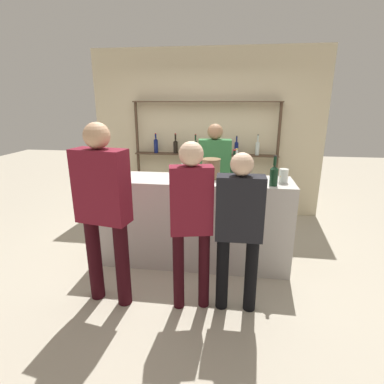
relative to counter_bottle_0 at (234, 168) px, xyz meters
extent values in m
plane|color=#B2A893|center=(-0.48, -0.01, -1.22)|extent=(16.00, 16.00, 0.00)
cube|color=#B7B2AD|center=(-0.48, -0.01, -0.68)|extent=(2.34, 0.57, 1.08)
cube|color=beige|center=(-0.48, 1.87, 0.18)|extent=(3.94, 0.12, 2.80)
cylinder|color=#4C3828|center=(-1.68, 1.69, -0.24)|extent=(0.05, 0.05, 1.95)
cylinder|color=#4C3828|center=(0.72, 1.69, -0.24)|extent=(0.05, 0.05, 1.95)
cube|color=#4C3828|center=(-0.48, 1.69, 0.72)|extent=(2.45, 0.18, 0.02)
cube|color=#4C3828|center=(-0.48, 1.69, -0.14)|extent=(2.45, 0.18, 0.02)
cylinder|color=#0F1956|center=(-1.35, 1.69, -0.03)|extent=(0.07, 0.07, 0.22)
cone|color=#0F1956|center=(-1.35, 1.69, 0.10)|extent=(0.07, 0.07, 0.03)
cylinder|color=#0F1956|center=(-1.35, 1.69, 0.15)|extent=(0.03, 0.03, 0.07)
cylinder|color=maroon|center=(-1.35, 1.69, 0.20)|extent=(0.03, 0.03, 0.01)
cylinder|color=black|center=(-1.00, 1.69, -0.04)|extent=(0.08, 0.08, 0.19)
cone|color=black|center=(-1.00, 1.69, 0.08)|extent=(0.08, 0.08, 0.03)
cylinder|color=black|center=(-1.00, 1.69, 0.14)|extent=(0.03, 0.03, 0.10)
cylinder|color=maroon|center=(-1.00, 1.69, 0.20)|extent=(0.03, 0.03, 0.01)
cylinder|color=black|center=(-0.66, 1.69, -0.03)|extent=(0.07, 0.07, 0.20)
cone|color=black|center=(-0.66, 1.69, 0.09)|extent=(0.07, 0.07, 0.03)
cylinder|color=black|center=(-0.66, 1.69, 0.14)|extent=(0.03, 0.03, 0.08)
cylinder|color=maroon|center=(-0.66, 1.69, 0.19)|extent=(0.03, 0.03, 0.01)
cylinder|color=brown|center=(-0.31, 1.69, -0.04)|extent=(0.08, 0.08, 0.19)
cone|color=brown|center=(-0.31, 1.69, 0.07)|extent=(0.08, 0.08, 0.04)
cylinder|color=brown|center=(-0.31, 1.69, 0.13)|extent=(0.03, 0.03, 0.08)
cylinder|color=gold|center=(-0.31, 1.69, 0.17)|extent=(0.03, 0.03, 0.01)
cylinder|color=#0F1956|center=(0.04, 1.69, -0.03)|extent=(0.07, 0.07, 0.20)
cone|color=#0F1956|center=(0.04, 1.69, 0.08)|extent=(0.07, 0.07, 0.03)
cylinder|color=#0F1956|center=(0.04, 1.69, 0.13)|extent=(0.03, 0.03, 0.07)
cylinder|color=black|center=(0.04, 1.69, 0.17)|extent=(0.03, 0.03, 0.01)
cylinder|color=silver|center=(0.39, 1.69, -0.03)|extent=(0.07, 0.07, 0.21)
cone|color=silver|center=(0.39, 1.69, 0.09)|extent=(0.07, 0.07, 0.03)
cylinder|color=silver|center=(0.39, 1.69, 0.15)|extent=(0.03, 0.03, 0.09)
cylinder|color=black|center=(0.39, 1.69, 0.20)|extent=(0.03, 0.03, 0.01)
cylinder|color=black|center=(0.00, 0.00, -0.03)|extent=(0.08, 0.08, 0.22)
cone|color=black|center=(0.00, 0.00, 0.10)|extent=(0.08, 0.08, 0.04)
cylinder|color=black|center=(0.00, 0.00, 0.16)|extent=(0.03, 0.03, 0.08)
cylinder|color=maroon|center=(0.00, 0.00, 0.21)|extent=(0.03, 0.03, 0.01)
cylinder|color=silver|center=(0.03, 0.16, -0.03)|extent=(0.07, 0.07, 0.22)
cone|color=silver|center=(0.03, 0.16, 0.10)|extent=(0.07, 0.07, 0.03)
cylinder|color=silver|center=(0.03, 0.16, 0.15)|extent=(0.03, 0.03, 0.07)
cylinder|color=gold|center=(0.03, 0.16, 0.19)|extent=(0.03, 0.03, 0.01)
cylinder|color=black|center=(0.43, -0.18, -0.05)|extent=(0.09, 0.09, 0.18)
cone|color=black|center=(0.43, -0.18, 0.06)|extent=(0.09, 0.09, 0.04)
cylinder|color=black|center=(0.43, -0.18, 0.13)|extent=(0.03, 0.03, 0.10)
cylinder|color=black|center=(0.43, -0.18, 0.18)|extent=(0.04, 0.04, 0.01)
cylinder|color=silver|center=(-0.63, 0.15, -0.14)|extent=(0.06, 0.06, 0.00)
cylinder|color=silver|center=(-0.63, 0.15, -0.09)|extent=(0.01, 0.01, 0.09)
cone|color=silver|center=(-0.63, 0.15, -0.02)|extent=(0.07, 0.07, 0.06)
cylinder|color=#846647|center=(-0.26, 0.05, -0.03)|extent=(0.21, 0.21, 0.23)
cylinder|color=#846647|center=(-0.26, 0.05, 0.09)|extent=(0.23, 0.23, 0.01)
cylinder|color=silver|center=(0.55, -0.04, -0.06)|extent=(0.10, 0.10, 0.16)
sphere|color=tan|center=(0.52, -0.06, -0.06)|extent=(0.02, 0.02, 0.02)
sphere|color=tan|center=(0.59, -0.01, -0.10)|extent=(0.02, 0.02, 0.02)
sphere|color=tan|center=(0.55, -0.01, -0.10)|extent=(0.02, 0.02, 0.02)
sphere|color=tan|center=(0.58, -0.03, -0.10)|extent=(0.02, 0.02, 0.02)
cylinder|color=black|center=(-0.25, -0.86, -0.82)|extent=(0.11, 0.11, 0.79)
cylinder|color=black|center=(-0.49, -0.91, -0.82)|extent=(0.11, 0.11, 0.79)
cube|color=maroon|center=(-0.37, -0.88, -0.11)|extent=(0.41, 0.25, 0.63)
sphere|color=#DBB293|center=(-0.37, -0.88, 0.31)|extent=(0.21, 0.21, 0.21)
cylinder|color=black|center=(-1.04, -0.93, -0.79)|extent=(0.14, 0.14, 0.87)
cylinder|color=black|center=(-1.36, -0.87, -0.79)|extent=(0.14, 0.14, 0.87)
cube|color=maroon|center=(-1.20, -0.90, -0.01)|extent=(0.53, 0.31, 0.69)
sphere|color=tan|center=(-1.20, -0.90, 0.45)|extent=(0.24, 0.24, 0.24)
cylinder|color=black|center=(0.20, -0.85, -0.84)|extent=(0.12, 0.12, 0.75)
cylinder|color=black|center=(-0.07, -0.86, -0.84)|extent=(0.12, 0.12, 0.75)
cube|color=black|center=(0.06, -0.86, -0.17)|extent=(0.43, 0.19, 0.59)
sphere|color=#DBB293|center=(0.06, -0.86, 0.23)|extent=(0.20, 0.20, 0.20)
cylinder|color=black|center=(-0.42, 0.83, -0.82)|extent=(0.13, 0.13, 0.80)
cylinder|color=black|center=(-0.13, 0.85, -0.82)|extent=(0.13, 0.13, 0.80)
cube|color=#2D6B38|center=(-0.27, 0.84, -0.10)|extent=(0.48, 0.25, 0.64)
sphere|color=#936B4C|center=(-0.27, 0.84, 0.33)|extent=(0.22, 0.22, 0.22)
camera|label=1|loc=(-0.02, -3.39, 0.75)|focal=28.00mm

